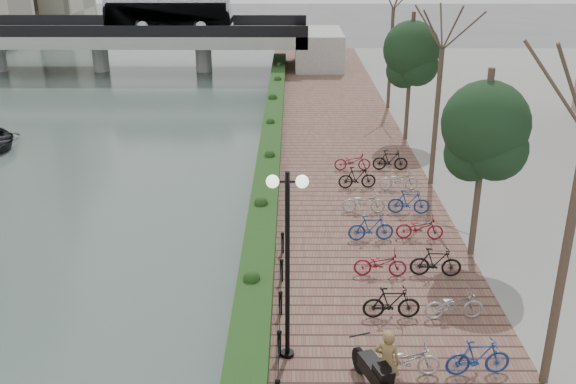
{
  "coord_description": "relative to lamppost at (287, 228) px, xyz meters",
  "views": [
    {
      "loc": [
        1.72,
        -11.18,
        10.73
      ],
      "look_at": [
        1.58,
        11.02,
        2.0
      ],
      "focal_mm": 40.0,
      "sensor_mm": 36.0,
      "label": 1
    }
  ],
  "objects": [
    {
      "name": "bicycle_parking",
      "position": [
        3.88,
        6.99,
        -3.22
      ],
      "size": [
        2.4,
        17.32,
        1.0
      ],
      "color": "#A1A1A6",
      "rests_on": "promenade"
    },
    {
      "name": "motorcycle",
      "position": [
        2.08,
        -1.37,
        -3.13
      ],
      "size": [
        1.15,
        1.88,
        1.12
      ],
      "primitive_type": null,
      "rotation": [
        0.0,
        0.0,
        0.35
      ],
      "color": "black",
      "rests_on": "promenade"
    },
    {
      "name": "lamppost",
      "position": [
        0.0,
        0.0,
        0.0
      ],
      "size": [
        1.02,
        0.32,
        5.16
      ],
      "color": "black",
      "rests_on": "promenade"
    },
    {
      "name": "pedestrian",
      "position": [
        2.39,
        -1.45,
        -2.82
      ],
      "size": [
        0.74,
        0.6,
        1.74
      ],
      "primitive_type": "imported",
      "rotation": [
        0.0,
        0.0,
        2.8
      ],
      "color": "olive",
      "rests_on": "promenade"
    },
    {
      "name": "bridge",
      "position": [
        -15.33,
        41.97,
        -0.82
      ],
      "size": [
        36.0,
        10.77,
        6.5
      ],
      "color": "gray",
      "rests_on": "ground"
    },
    {
      "name": "street_trees",
      "position": [
        6.39,
        9.66,
        -0.51
      ],
      "size": [
        3.2,
        37.12,
        6.8
      ],
      "color": "#382D21",
      "rests_on": "promenade"
    },
    {
      "name": "river_water",
      "position": [
        -16.61,
        21.97,
        -4.18
      ],
      "size": [
        30.0,
        130.0,
        0.02
      ],
      "primitive_type": "cube",
      "color": "#4A5D58",
      "rests_on": "ground"
    },
    {
      "name": "hedge",
      "position": [
        -1.01,
        16.97,
        -3.39
      ],
      "size": [
        1.1,
        56.0,
        0.6
      ],
      "primitive_type": "cube",
      "color": "#1D3814",
      "rests_on": "promenade"
    },
    {
      "name": "promenade",
      "position": [
        2.39,
        14.47,
        -3.94
      ],
      "size": [
        8.0,
        75.0,
        0.5
      ],
      "primitive_type": "cube",
      "color": "brown",
      "rests_on": "ground"
    },
    {
      "name": "chain_fence",
      "position": [
        -0.21,
        -1.03,
        -3.34
      ],
      "size": [
        0.1,
        14.1,
        0.7
      ],
      "color": "black",
      "rests_on": "promenade"
    }
  ]
}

